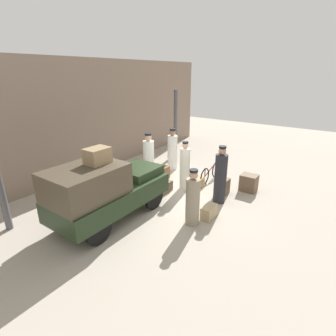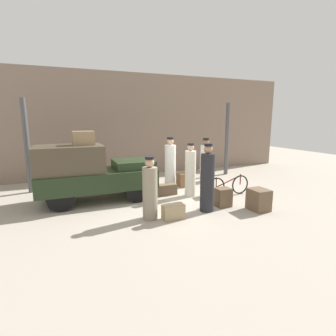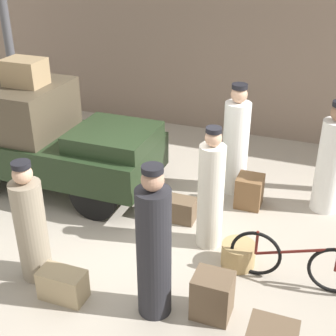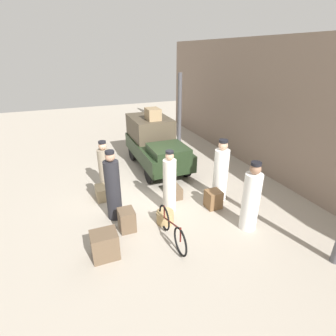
{
  "view_description": "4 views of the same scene",
  "coord_description": "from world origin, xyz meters",
  "px_view_note": "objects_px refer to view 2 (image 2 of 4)",
  "views": [
    {
      "loc": [
        -6.52,
        -4.56,
        3.99
      ],
      "look_at": [
        0.2,
        0.2,
        0.95
      ],
      "focal_mm": 28.0,
      "sensor_mm": 36.0,
      "label": 1
    },
    {
      "loc": [
        -2.96,
        -7.53,
        2.54
      ],
      "look_at": [
        0.2,
        0.2,
        0.95
      ],
      "focal_mm": 28.0,
      "sensor_mm": 36.0,
      "label": 2
    },
    {
      "loc": [
        2.24,
        -5.26,
        3.97
      ],
      "look_at": [
        0.2,
        0.2,
        0.95
      ],
      "focal_mm": 50.0,
      "sensor_mm": 36.0,
      "label": 3
    },
    {
      "loc": [
        6.62,
        -2.37,
        4.06
      ],
      "look_at": [
        0.2,
        0.2,
        0.95
      ],
      "focal_mm": 28.0,
      "sensor_mm": 36.0,
      "label": 4
    }
  ],
  "objects_px": {
    "porter_lifting_near_truck": "(150,191)",
    "trunk_umber_medium": "(173,212)",
    "conductor_in_dark_uniform": "(205,162)",
    "trunk_on_truck_roof": "(83,138)",
    "porter_with_bicycle": "(190,172)",
    "suitcase_small_leather": "(166,190)",
    "trunk_wicker_pale": "(223,197)",
    "porter_carrying_trunk": "(170,163)",
    "wicker_basket": "(208,192)",
    "truck": "(90,171)",
    "bicycle": "(228,186)",
    "suitcase_tan_flat": "(259,200)",
    "porter_standing_middle": "(207,181)",
    "suitcase_black_upright": "(183,180)"
  },
  "relations": [
    {
      "from": "porter_lifting_near_truck",
      "to": "trunk_on_truck_roof",
      "type": "xyz_separation_m",
      "value": [
        -1.37,
        2.07,
        1.23
      ]
    },
    {
      "from": "porter_with_bicycle",
      "to": "trunk_wicker_pale",
      "type": "relative_size",
      "value": 3.23
    },
    {
      "from": "truck",
      "to": "bicycle",
      "type": "relative_size",
      "value": 2.19
    },
    {
      "from": "porter_carrying_trunk",
      "to": "conductor_in_dark_uniform",
      "type": "xyz_separation_m",
      "value": [
        1.49,
        -0.09,
        -0.03
      ]
    },
    {
      "from": "suitcase_small_leather",
      "to": "bicycle",
      "type": "bearing_deg",
      "value": -24.24
    },
    {
      "from": "conductor_in_dark_uniform",
      "to": "truck",
      "type": "bearing_deg",
      "value": -169.33
    },
    {
      "from": "porter_with_bicycle",
      "to": "porter_standing_middle",
      "type": "relative_size",
      "value": 0.93
    },
    {
      "from": "bicycle",
      "to": "conductor_in_dark_uniform",
      "type": "distance_m",
      "value": 2.02
    },
    {
      "from": "bicycle",
      "to": "trunk_wicker_pale",
      "type": "height_order",
      "value": "bicycle"
    },
    {
      "from": "porter_carrying_trunk",
      "to": "suitcase_tan_flat",
      "type": "bearing_deg",
      "value": -71.42
    },
    {
      "from": "porter_with_bicycle",
      "to": "trunk_umber_medium",
      "type": "bearing_deg",
      "value": -128.66
    },
    {
      "from": "wicker_basket",
      "to": "conductor_in_dark_uniform",
      "type": "distance_m",
      "value": 2.17
    },
    {
      "from": "porter_lifting_near_truck",
      "to": "suitcase_small_leather",
      "type": "relative_size",
      "value": 2.31
    },
    {
      "from": "suitcase_tan_flat",
      "to": "truck",
      "type": "bearing_deg",
      "value": 148.47
    },
    {
      "from": "porter_lifting_near_truck",
      "to": "truck",
      "type": "bearing_deg",
      "value": 120.95
    },
    {
      "from": "conductor_in_dark_uniform",
      "to": "wicker_basket",
      "type": "bearing_deg",
      "value": -117.41
    },
    {
      "from": "porter_lifting_near_truck",
      "to": "trunk_wicker_pale",
      "type": "bearing_deg",
      "value": 2.86
    },
    {
      "from": "porter_with_bicycle",
      "to": "bicycle",
      "type": "bearing_deg",
      "value": -19.71
    },
    {
      "from": "porter_with_bicycle",
      "to": "trunk_umber_medium",
      "type": "relative_size",
      "value": 3.16
    },
    {
      "from": "trunk_umber_medium",
      "to": "trunk_wicker_pale",
      "type": "distance_m",
      "value": 1.77
    },
    {
      "from": "wicker_basket",
      "to": "suitcase_tan_flat",
      "type": "relative_size",
      "value": 0.74
    },
    {
      "from": "porter_carrying_trunk",
      "to": "wicker_basket",
      "type": "bearing_deg",
      "value": -74.56
    },
    {
      "from": "porter_with_bicycle",
      "to": "suitcase_black_upright",
      "type": "bearing_deg",
      "value": 75.25
    },
    {
      "from": "conductor_in_dark_uniform",
      "to": "trunk_on_truck_roof",
      "type": "xyz_separation_m",
      "value": [
        -4.68,
        -0.86,
        1.15
      ]
    },
    {
      "from": "suitcase_black_upright",
      "to": "porter_with_bicycle",
      "type": "bearing_deg",
      "value": -104.75
    },
    {
      "from": "truck",
      "to": "suitcase_black_upright",
      "type": "bearing_deg",
      "value": 8.94
    },
    {
      "from": "porter_with_bicycle",
      "to": "suitcase_black_upright",
      "type": "relative_size",
      "value": 3.47
    },
    {
      "from": "truck",
      "to": "porter_lifting_near_truck",
      "type": "distance_m",
      "value": 2.42
    },
    {
      "from": "porter_carrying_trunk",
      "to": "suitcase_tan_flat",
      "type": "relative_size",
      "value": 3.07
    },
    {
      "from": "truck",
      "to": "suitcase_small_leather",
      "type": "xyz_separation_m",
      "value": [
        2.41,
        -0.24,
        -0.76
      ]
    },
    {
      "from": "wicker_basket",
      "to": "porter_standing_middle",
      "type": "height_order",
      "value": "porter_standing_middle"
    },
    {
      "from": "wicker_basket",
      "to": "suitcase_tan_flat",
      "type": "distance_m",
      "value": 1.76
    },
    {
      "from": "wicker_basket",
      "to": "trunk_umber_medium",
      "type": "height_order",
      "value": "trunk_umber_medium"
    },
    {
      "from": "conductor_in_dark_uniform",
      "to": "suitcase_tan_flat",
      "type": "bearing_deg",
      "value": -94.79
    },
    {
      "from": "trunk_wicker_pale",
      "to": "conductor_in_dark_uniform",
      "type": "bearing_deg",
      "value": 69.8
    },
    {
      "from": "bicycle",
      "to": "suitcase_tan_flat",
      "type": "bearing_deg",
      "value": -91.88
    },
    {
      "from": "wicker_basket",
      "to": "porter_lifting_near_truck",
      "type": "distance_m",
      "value": 2.65
    },
    {
      "from": "porter_standing_middle",
      "to": "porter_carrying_trunk",
      "type": "bearing_deg",
      "value": 86.56
    },
    {
      "from": "porter_lifting_near_truck",
      "to": "trunk_umber_medium",
      "type": "distance_m",
      "value": 0.8
    },
    {
      "from": "truck",
      "to": "trunk_on_truck_roof",
      "type": "height_order",
      "value": "trunk_on_truck_roof"
    },
    {
      "from": "conductor_in_dark_uniform",
      "to": "trunk_umber_medium",
      "type": "xyz_separation_m",
      "value": [
        -2.77,
        -3.17,
        -0.62
      ]
    },
    {
      "from": "porter_standing_middle",
      "to": "porter_carrying_trunk",
      "type": "xyz_separation_m",
      "value": [
        0.18,
        3.07,
        -0.02
      ]
    },
    {
      "from": "porter_with_bicycle",
      "to": "truck",
      "type": "bearing_deg",
      "value": 167.96
    },
    {
      "from": "bicycle",
      "to": "truck",
      "type": "bearing_deg",
      "value": 165.76
    },
    {
      "from": "porter_with_bicycle",
      "to": "conductor_in_dark_uniform",
      "type": "xyz_separation_m",
      "value": [
        1.45,
        1.52,
        -0.0
      ]
    },
    {
      "from": "suitcase_tan_flat",
      "to": "bicycle",
      "type": "bearing_deg",
      "value": 88.12
    },
    {
      "from": "suitcase_small_leather",
      "to": "trunk_wicker_pale",
      "type": "bearing_deg",
      "value": -57.38
    },
    {
      "from": "truck",
      "to": "trunk_on_truck_roof",
      "type": "xyz_separation_m",
      "value": [
        -0.13,
        0.0,
        1.02
      ]
    },
    {
      "from": "suitcase_small_leather",
      "to": "trunk_on_truck_roof",
      "type": "xyz_separation_m",
      "value": [
        -2.54,
        0.24,
        1.78
      ]
    },
    {
      "from": "truck",
      "to": "porter_carrying_trunk",
      "type": "distance_m",
      "value": 3.21
    }
  ]
}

